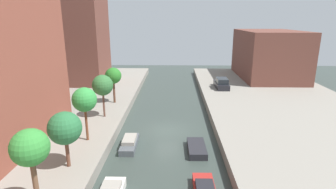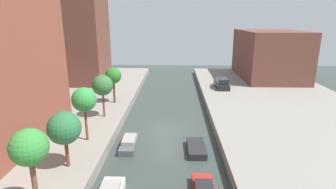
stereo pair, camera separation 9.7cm
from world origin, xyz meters
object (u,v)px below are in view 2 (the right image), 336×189
street_tree_4 (113,76)px  street_tree_0 (29,148)px  low_block_right (269,54)px  street_tree_1 (64,128)px  apartment_tower_far (72,9)px  moored_boat_left_2 (129,143)px  parked_car (222,84)px  moored_boat_right_2 (196,148)px  street_tree_2 (84,100)px  street_tree_3 (102,85)px

street_tree_4 → street_tree_0: bearing=-90.0°
low_block_right → street_tree_1: low_block_right is taller
apartment_tower_far → moored_boat_left_2: bearing=-60.5°
parked_car → street_tree_4: bearing=-152.2°
moored_boat_left_2 → moored_boat_right_2: size_ratio=1.11×
street_tree_1 → street_tree_2: street_tree_2 is taller
street_tree_4 → moored_boat_right_2: (9.90, -11.41, -4.22)m
street_tree_4 → street_tree_1: bearing=-90.0°
street_tree_3 → moored_boat_right_2: 12.42m
low_block_right → street_tree_2: bearing=-132.1°
parked_car → moored_boat_left_2: parked_car is taller
street_tree_4 → street_tree_2: bearing=-90.0°
low_block_right → street_tree_1: size_ratio=3.66×
low_block_right → street_tree_4: size_ratio=3.39×
street_tree_4 → parked_car: street_tree_4 is taller
low_block_right → street_tree_3: size_ratio=3.28×
low_block_right → street_tree_0: (-25.06, -36.90, -0.47)m
street_tree_1 → street_tree_4: (0.00, 15.88, 0.49)m
street_tree_0 → low_block_right: bearing=55.8°
street_tree_0 → street_tree_2: 9.15m
street_tree_0 → moored_boat_right_2: 14.17m
apartment_tower_far → street_tree_4: (8.94, -11.62, -8.52)m
low_block_right → moored_boat_right_2: bearing=-118.6°
street_tree_2 → low_block_right: bearing=47.9°
street_tree_0 → moored_boat_right_2: (9.90, 9.08, -4.50)m
parked_car → moored_boat_right_2: parked_car is taller
apartment_tower_far → street_tree_1: size_ratio=5.64×
street_tree_1 → street_tree_3: street_tree_3 is taller
street_tree_1 → parked_car: size_ratio=0.93×
street_tree_1 → moored_boat_right_2: bearing=24.3°
street_tree_0 → moored_boat_left_2: (3.67, 9.81, -4.41)m
street_tree_1 → moored_boat_right_2: (9.90, 4.47, -3.74)m
street_tree_2 → parked_car: bearing=51.8°
street_tree_3 → parked_car: 20.49m
moored_boat_right_2 → apartment_tower_far: bearing=129.3°
street_tree_1 → moored_boat_right_2: street_tree_1 is taller
street_tree_0 → apartment_tower_far: bearing=105.6°
apartment_tower_far → street_tree_4: bearing=-52.4°
apartment_tower_far → moored_boat_left_2: size_ratio=6.14×
low_block_right → street_tree_1: 40.89m
apartment_tower_far → street_tree_2: 25.99m
low_block_right → street_tree_4: low_block_right is taller
moored_boat_right_2 → street_tree_3: bearing=148.2°
street_tree_0 → street_tree_3: (0.00, 15.22, -0.21)m
street_tree_0 → street_tree_2: bearing=90.0°
low_block_right → street_tree_1: bearing=-127.8°
street_tree_0 → street_tree_1: (0.00, 4.61, -0.76)m
low_block_right → street_tree_2: (-25.06, -27.75, -0.49)m
street_tree_4 → moored_boat_left_2: 12.03m
street_tree_4 → moored_boat_left_2: size_ratio=1.18×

